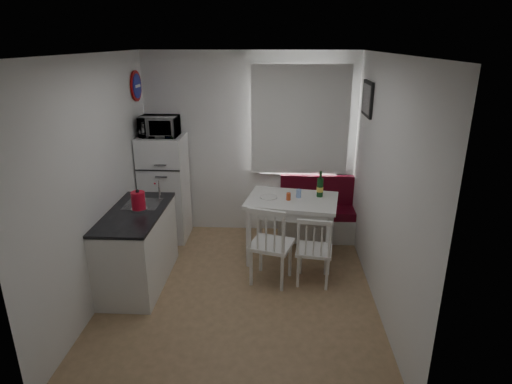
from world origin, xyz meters
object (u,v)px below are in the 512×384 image
kitchen_counter (138,247)px  wine_bottle (320,184)px  dining_table (292,206)px  fridge (165,188)px  chair_right (315,244)px  microwave (159,126)px  chair_left (271,238)px  kettle (138,201)px  bench (321,218)px

kitchen_counter → wine_bottle: (2.14, 0.77, 0.55)m
dining_table → fridge: size_ratio=0.82×
chair_right → microwave: (-2.03, 1.18, 1.10)m
dining_table → chair_left: bearing=-101.1°
chair_left → wine_bottle: 1.05m
kettle → dining_table: bearing=20.6°
chair_right → microwave: 2.59m
chair_right → kitchen_counter: bearing=-171.6°
bench → wine_bottle: size_ratio=3.70×
bench → wine_bottle: (-0.10, -0.58, 0.71)m
chair_right → kettle: size_ratio=1.89×
wine_bottle → bench: bearing=80.4°
kitchen_counter → fridge: bearing=89.1°
kettle → wine_bottle: wine_bottle is taller
bench → dining_table: (-0.45, -0.68, 0.45)m
chair_left → wine_bottle: wine_bottle is taller
dining_table → chair_right: bearing=-59.9°
kitchen_counter → microwave: size_ratio=2.65×
bench → microwave: 2.60m
dining_table → wine_bottle: bearing=25.3°
bench → fridge: (-2.22, -0.11, 0.45)m
bench → chair_left: chair_left is taller
dining_table → kettle: size_ratio=5.01×
microwave → kettle: microwave is taller
fridge → kettle: size_ratio=6.11×
microwave → wine_bottle: 2.26m
bench → fridge: fridge is taller
bench → chair_right: bench is taller
bench → fridge: size_ratio=0.83×
kitchen_counter → bench: kitchen_counter is taller
dining_table → wine_bottle: wine_bottle is taller
wine_bottle → chair_left: bearing=-127.9°
microwave → dining_table: bearing=-16.3°
wine_bottle → dining_table: bearing=-164.1°
kitchen_counter → dining_table: bearing=20.6°
bench → kettle: (-2.19, -1.33, 0.73)m
bench → chair_left: (-0.70, -1.35, 0.31)m
fridge → microwave: bearing=-90.0°
fridge → kettle: fridge is taller
bench → wine_bottle: wine_bottle is taller
fridge → microwave: 0.89m
dining_table → chair_right: (0.25, -0.66, -0.21)m
chair_right → microwave: bearing=157.7°
chair_right → bench: bearing=89.5°
chair_left → kettle: size_ratio=2.31×
kitchen_counter → chair_left: 1.55m
kitchen_counter → kettle: kitchen_counter is taller
chair_left → chair_right: (0.50, 0.01, -0.07)m
kettle → chair_right: bearing=-0.1°
dining_table → chair_right: size_ratio=2.65×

